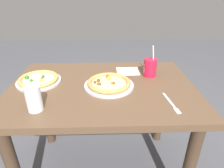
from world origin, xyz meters
name	(u,v)px	position (x,y,z in m)	size (l,w,h in m)	color
ground_plane	(104,167)	(0.00, 0.00, 0.00)	(8.00, 8.00, 0.00)	#4C4C51
dining_table	(103,102)	(0.00, 0.00, 0.63)	(1.16, 0.80, 0.75)	brown
pizza_near	(109,84)	(0.04, -0.01, 0.77)	(0.31, 0.31, 0.04)	#B7B7BC
pizza_far	(39,80)	(-0.41, 0.06, 0.77)	(0.28, 0.28, 0.04)	#B7B7BC
drink_cup_colored	(150,67)	(0.33, 0.14, 0.81)	(0.09, 0.09, 0.21)	red
water_cup_clear	(34,98)	(-0.33, -0.25, 0.82)	(0.08, 0.08, 0.13)	silver
paper_napkin	(128,71)	(0.18, 0.22, 0.75)	(0.16, 0.14, 0.00)	white
fork	(172,104)	(0.37, -0.22, 0.75)	(0.04, 0.20, 0.00)	silver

